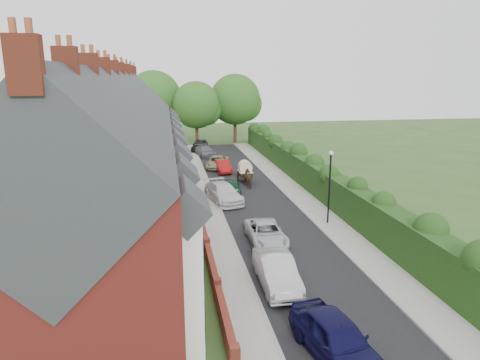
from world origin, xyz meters
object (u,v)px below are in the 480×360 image
at_px(car_navy, 336,339).
at_px(car_silver_a, 277,272).
at_px(horse, 249,179).
at_px(car_white, 223,193).
at_px(car_red, 223,166).
at_px(car_grey, 205,151).
at_px(car_green, 232,187).
at_px(car_beige, 218,162).
at_px(horse_cart, 245,170).
at_px(lamppost, 330,178).
at_px(car_silver_b, 266,233).
at_px(car_black, 200,145).

distance_m(car_navy, car_silver_a, 5.76).
bearing_deg(horse, car_white, 44.80).
bearing_deg(car_red, car_silver_a, -93.92).
xyz_separation_m(car_silver_a, car_grey, (-0.28, 35.14, -0.10)).
bearing_deg(car_green, car_red, 93.38).
distance_m(car_white, car_beige, 13.25).
bearing_deg(car_green, car_grey, 97.93).
xyz_separation_m(car_silver_a, horse, (2.30, 18.97, 0.05)).
xyz_separation_m(car_navy, car_red, (0.00, 31.30, -0.16)).
xyz_separation_m(car_white, horse_cart, (2.96, 6.35, 0.44)).
relative_size(lamppost, horse_cart, 1.78).
xyz_separation_m(car_silver_b, horse, (1.56, 13.49, 0.17)).
height_order(car_silver_a, car_red, car_silver_a).
height_order(lamppost, car_silver_a, lamppost).
xyz_separation_m(car_silver_a, car_black, (-0.66, 39.09, 0.04)).
relative_size(car_white, car_green, 1.36).
bearing_deg(car_black, car_silver_a, -74.78).
bearing_deg(car_beige, car_grey, 110.51).
bearing_deg(car_black, horse, -67.38).
xyz_separation_m(car_navy, car_green, (-0.42, 22.40, -0.15)).
height_order(car_white, car_beige, car_white).
bearing_deg(car_navy, car_silver_b, 79.71).
bearing_deg(car_navy, horse_cart, 76.37).
bearing_deg(car_silver_a, car_white, 93.41).
bearing_deg(lamppost, car_beige, 104.95).
height_order(car_grey, car_black, car_black).
relative_size(car_silver_a, car_silver_b, 1.00).
height_order(car_navy, car_beige, car_navy).
xyz_separation_m(car_grey, horse, (2.58, -16.17, 0.15)).
relative_size(car_silver_b, car_white, 0.89).
height_order(car_green, horse, horse).
relative_size(car_white, horse, 2.72).
bearing_deg(car_navy, car_white, 83.63).
distance_m(car_grey, horse, 16.37).
relative_size(lamppost, car_grey, 1.14).
bearing_deg(car_silver_a, car_silver_b, 83.17).
distance_m(lamppost, car_red, 18.40).
bearing_deg(horse_cart, car_navy, -93.33).
distance_m(car_white, horse, 5.21).
height_order(car_silver_b, car_black, car_black).
bearing_deg(lamppost, horse_cart, 104.88).
bearing_deg(car_silver_b, horse, 83.54).
distance_m(car_white, car_black, 24.40).
height_order(car_silver_b, horse_cart, horse_cart).
height_order(car_white, car_grey, car_white).
relative_size(car_navy, car_silver_b, 1.02).
distance_m(car_navy, horse, 24.74).
height_order(car_red, horse, horse).
distance_m(lamppost, car_navy, 14.89).
bearing_deg(horse_cart, car_red, 108.89).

